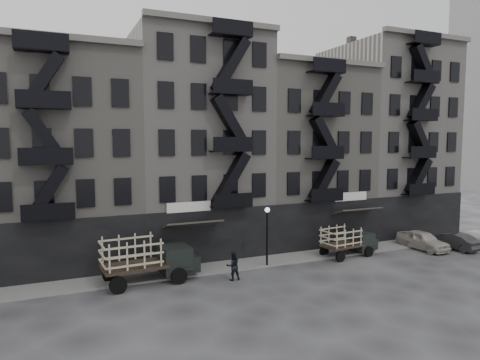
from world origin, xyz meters
name	(u,v)px	position (x,y,z in m)	size (l,w,h in m)	color
ground	(243,284)	(0.00, 0.00, 0.00)	(140.00, 140.00, 0.00)	#38383A
sidewalk	(222,267)	(0.00, 3.75, 0.07)	(55.00, 2.50, 0.15)	slate
building_midwest	(63,160)	(-10.00, 9.83, 7.50)	(10.00, 11.35, 16.20)	gray
building_center	(194,146)	(0.00, 9.82, 8.50)	(10.00, 11.35, 18.20)	gray
building_mideast	(299,156)	(10.00, 9.83, 7.50)	(10.00, 11.35, 16.20)	gray
building_east	(385,140)	(20.00, 9.82, 9.00)	(10.00, 11.35, 19.20)	gray
lamp_post	(267,228)	(3.00, 2.60, 2.78)	(0.36, 0.36, 4.28)	black
stake_truck_west	(148,256)	(-5.41, 2.61, 1.72)	(6.13, 2.84, 3.01)	black
stake_truck_east	(348,239)	(10.09, 2.61, 1.35)	(4.88, 2.39, 2.37)	black
car_east	(423,240)	(17.03, 1.86, 0.77)	(1.81, 4.50, 1.53)	#B5AEA3
car_far	(454,241)	(19.50, 0.92, 0.68)	(1.44, 4.12, 1.36)	black
pedestrian_mid	(233,266)	(-0.30, 0.95, 0.94)	(0.91, 0.71, 1.88)	black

